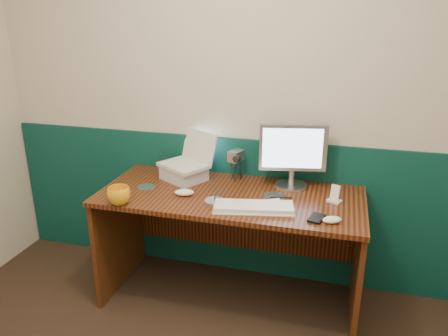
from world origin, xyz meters
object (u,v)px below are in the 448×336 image
(camcorder, at_px, (236,167))
(keyboard, at_px, (254,208))
(laptop, at_px, (183,149))
(mug, at_px, (119,196))
(desk, at_px, (230,248))
(monitor, at_px, (293,156))

(camcorder, bearing_deg, keyboard, -46.95)
(laptop, relative_size, keyboard, 0.67)
(mug, bearing_deg, camcorder, 44.67)
(desk, bearing_deg, keyboard, -45.29)
(keyboard, bearing_deg, mug, 178.31)
(laptop, relative_size, mug, 2.25)
(camcorder, bearing_deg, mug, -118.18)
(desk, bearing_deg, camcorder, 95.92)
(keyboard, bearing_deg, camcorder, 104.79)
(mug, distance_m, camcorder, 0.79)
(mug, height_order, camcorder, camcorder)
(laptop, bearing_deg, desk, 7.07)
(keyboard, bearing_deg, desk, 123.58)
(monitor, height_order, keyboard, monitor)
(desk, height_order, laptop, laptop)
(camcorder, bearing_deg, monitor, 13.31)
(monitor, height_order, mug, monitor)
(desk, height_order, camcorder, camcorder)
(monitor, xyz_separation_m, mug, (-0.92, -0.53, -0.15))
(laptop, xyz_separation_m, monitor, (0.70, 0.06, -0.01))
(desk, xyz_separation_m, laptop, (-0.36, 0.16, 0.59))
(keyboard, height_order, camcorder, camcorder)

